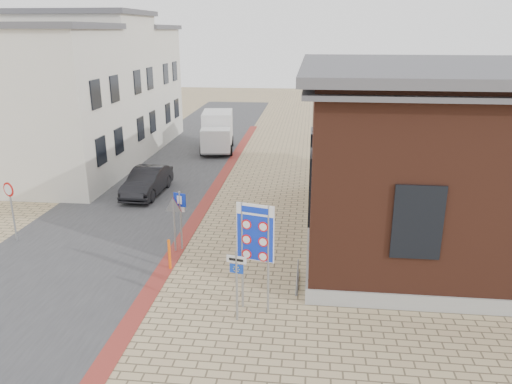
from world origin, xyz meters
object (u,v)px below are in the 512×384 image
at_px(box_truck, 217,131).
at_px(essen_sign, 237,276).
at_px(border_sign, 255,235).
at_px(bollard, 169,255).
at_px(sedan, 147,182).
at_px(parking_sign, 180,211).

distance_m(box_truck, essen_sign, 21.41).
distance_m(border_sign, bollard, 4.40).
xyz_separation_m(sedan, box_truck, (1.72, 10.05, 0.65)).
bearing_deg(border_sign, bollard, 159.44).
relative_size(sedan, box_truck, 0.81).
bearing_deg(essen_sign, border_sign, 65.90).
bearing_deg(box_truck, parking_sign, -91.69).
bearing_deg(parking_sign, box_truck, 115.29).
height_order(essen_sign, bollard, essen_sign).
height_order(sedan, essen_sign, essen_sign).
bearing_deg(box_truck, essen_sign, -85.48).
bearing_deg(parking_sign, bollard, -70.56).
relative_size(sedan, parking_sign, 1.80).
bearing_deg(sedan, bollard, -65.03).
relative_size(parking_sign, bollard, 2.11).
bearing_deg(border_sign, parking_sign, 144.10).
bearing_deg(box_truck, border_sign, -83.91).
xyz_separation_m(box_truck, border_sign, (4.93, -20.32, 1.08)).
distance_m(box_truck, bollard, 18.11).
bearing_deg(parking_sign, border_sign, -31.16).
xyz_separation_m(sedan, parking_sign, (3.39, -6.31, 0.88)).
bearing_deg(bollard, parking_sign, 90.00).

